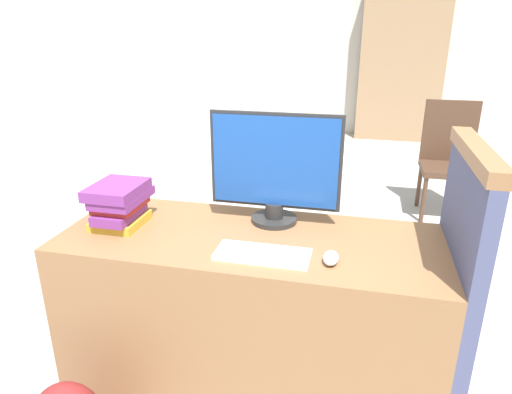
% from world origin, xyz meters
% --- Properties ---
extents(wall_back, '(12.00, 0.06, 2.80)m').
position_xyz_m(wall_back, '(0.00, 5.81, 1.40)').
color(wall_back, beige).
rests_on(wall_back, ground_plane).
extents(desk, '(1.48, 0.59, 0.77)m').
position_xyz_m(desk, '(0.00, 0.30, 0.39)').
color(desk, '#8C603D').
rests_on(desk, ground_plane).
extents(carrel_divider, '(0.07, 0.61, 1.18)m').
position_xyz_m(carrel_divider, '(0.77, 0.31, 0.60)').
color(carrel_divider, '#474C70').
rests_on(carrel_divider, ground_plane).
extents(monitor, '(0.53, 0.19, 0.46)m').
position_xyz_m(monitor, '(0.06, 0.46, 1.00)').
color(monitor, '#282828').
rests_on(monitor, desk).
extents(keyboard, '(0.34, 0.14, 0.02)m').
position_xyz_m(keyboard, '(0.09, 0.15, 0.78)').
color(keyboard, white).
rests_on(keyboard, desk).
extents(mouse, '(0.05, 0.10, 0.04)m').
position_xyz_m(mouse, '(0.32, 0.16, 0.79)').
color(mouse, silver).
rests_on(mouse, desk).
extents(book_stack, '(0.19, 0.26, 0.18)m').
position_xyz_m(book_stack, '(-0.54, 0.28, 0.87)').
color(book_stack, gold).
rests_on(book_stack, desk).
extents(far_chair, '(0.44, 0.44, 0.96)m').
position_xyz_m(far_chair, '(1.12, 2.74, 0.52)').
color(far_chair, '#4C3323').
rests_on(far_chair, ground_plane).
extents(bookshelf_far, '(1.13, 0.32, 2.09)m').
position_xyz_m(bookshelf_far, '(0.85, 5.57, 1.05)').
color(bookshelf_far, '#9E7A56').
rests_on(bookshelf_far, ground_plane).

